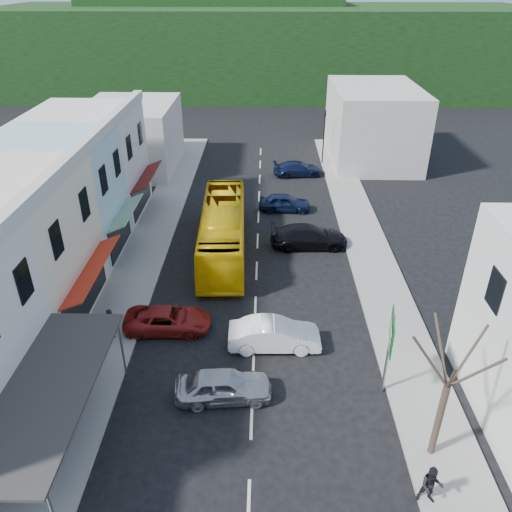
{
  "coord_description": "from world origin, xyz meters",
  "views": [
    {
      "loc": [
        0.46,
        -18.84,
        16.36
      ],
      "look_at": [
        0.0,
        6.0,
        2.2
      ],
      "focal_mm": 35.0,
      "sensor_mm": 36.0,
      "label": 1
    }
  ],
  "objects": [
    {
      "name": "sidewalk_left",
      "position": [
        -7.5,
        10.0,
        0.07
      ],
      "size": [
        3.0,
        52.0,
        0.15
      ],
      "primitive_type": "cube",
      "color": "gray",
      "rests_on": "ground"
    },
    {
      "name": "car_silver",
      "position": [
        -1.25,
        -2.82,
        0.7
      ],
      "size": [
        4.56,
        2.22,
        1.4
      ],
      "primitive_type": "imported",
      "rotation": [
        0.0,
        0.0,
        1.67
      ],
      "color": "#B1B1B6",
      "rests_on": "ground"
    },
    {
      "name": "distant_block_left",
      "position": [
        -12.0,
        27.0,
        3.0
      ],
      "size": [
        8.0,
        10.0,
        6.0
      ],
      "primitive_type": "cube",
      "color": "#B7B2A8",
      "rests_on": "ground"
    },
    {
      "name": "pedestrian_right",
      "position": [
        6.3,
        -7.73,
        1.0
      ],
      "size": [
        0.76,
        0.54,
        1.7
      ],
      "primitive_type": "imported",
      "rotation": [
        0.0,
        0.0,
        -0.14
      ],
      "color": "black",
      "rests_on": "sidewalk_right"
    },
    {
      "name": "car_white",
      "position": [
        1.01,
        0.67,
        0.7
      ],
      "size": [
        4.44,
        1.9,
        1.4
      ],
      "primitive_type": "imported",
      "rotation": [
        0.0,
        0.0,
        1.59
      ],
      "color": "white",
      "rests_on": "ground"
    },
    {
      "name": "traffic_signal",
      "position": [
        6.06,
        28.26,
        2.62
      ],
      "size": [
        1.06,
        1.32,
        5.24
      ],
      "primitive_type": null,
      "rotation": [
        0.0,
        0.0,
        2.87
      ],
      "color": "black",
      "rests_on": "ground"
    },
    {
      "name": "street_tree",
      "position": [
        7.02,
        -5.64,
        3.55
      ],
      "size": [
        3.51,
        3.51,
        7.1
      ],
      "primitive_type": null,
      "rotation": [
        0.0,
        0.0,
        0.31
      ],
      "color": "#3C2E24",
      "rests_on": "ground"
    },
    {
      "name": "sidewalk_right",
      "position": [
        7.5,
        10.0,
        0.07
      ],
      "size": [
        3.0,
        52.0,
        0.15
      ],
      "primitive_type": "cube",
      "color": "gray",
      "rests_on": "ground"
    },
    {
      "name": "direction_sign",
      "position": [
        5.8,
        -2.31,
        2.11
      ],
      "size": [
        0.94,
        1.98,
        4.21
      ],
      "primitive_type": null,
      "rotation": [
        0.0,
        0.0,
        -0.2
      ],
      "color": "#065517",
      "rests_on": "ground"
    },
    {
      "name": "car_navy_far",
      "position": [
        3.52,
        24.99,
        0.7
      ],
      "size": [
        4.68,
        2.35,
        1.4
      ],
      "primitive_type": "imported",
      "rotation": [
        0.0,
        0.0,
        1.69
      ],
      "color": "#0E1733",
      "rests_on": "ground"
    },
    {
      "name": "ground",
      "position": [
        0.0,
        0.0,
        0.0
      ],
      "size": [
        120.0,
        120.0,
        0.0
      ],
      "primitive_type": "plane",
      "color": "black",
      "rests_on": "ground"
    },
    {
      "name": "car_navy_mid",
      "position": [
        2.03,
        17.17,
        0.7
      ],
      "size": [
        4.45,
        1.94,
        1.4
      ],
      "primitive_type": "imported",
      "rotation": [
        0.0,
        0.0,
        1.54
      ],
      "color": "#0E1733",
      "rests_on": "ground"
    },
    {
      "name": "pedestrian_left",
      "position": [
        -7.22,
        1.24,
        1.0
      ],
      "size": [
        0.54,
        0.68,
        1.7
      ],
      "primitive_type": "imported",
      "rotation": [
        0.0,
        0.0,
        1.83
      ],
      "color": "black",
      "rests_on": "sidewalk_left"
    },
    {
      "name": "distant_block_right",
      "position": [
        11.0,
        30.0,
        3.5
      ],
      "size": [
        8.0,
        12.0,
        7.0
      ],
      "primitive_type": "cube",
      "color": "#B7B2A8",
      "rests_on": "ground"
    },
    {
      "name": "hillside",
      "position": [
        -1.45,
        65.09,
        6.73
      ],
      "size": [
        80.0,
        26.0,
        14.0
      ],
      "color": "black",
      "rests_on": "ground"
    },
    {
      "name": "bus",
      "position": [
        -2.25,
        10.38,
        1.55
      ],
      "size": [
        2.96,
        11.69,
        3.1
      ],
      "primitive_type": "imported",
      "rotation": [
        0.0,
        0.0,
        0.04
      ],
      "color": "yellow",
      "rests_on": "ground"
    },
    {
      "name": "car_red",
      "position": [
        -4.52,
        1.98,
        0.7
      ],
      "size": [
        4.65,
        2.02,
        1.4
      ],
      "primitive_type": "imported",
      "rotation": [
        0.0,
        0.0,
        1.6
      ],
      "color": "maroon",
      "rests_on": "ground"
    },
    {
      "name": "car_black_near",
      "position": [
        3.51,
        11.28,
        0.7
      ],
      "size": [
        4.57,
        2.03,
        1.4
      ],
      "primitive_type": "imported",
      "rotation": [
        0.0,
        0.0,
        1.61
      ],
      "color": "black",
      "rests_on": "ground"
    },
    {
      "name": "shopfront_row",
      "position": [
        -12.49,
        5.0,
        4.0
      ],
      "size": [
        8.25,
        30.0,
        8.0
      ],
      "color": "silver",
      "rests_on": "ground"
    }
  ]
}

